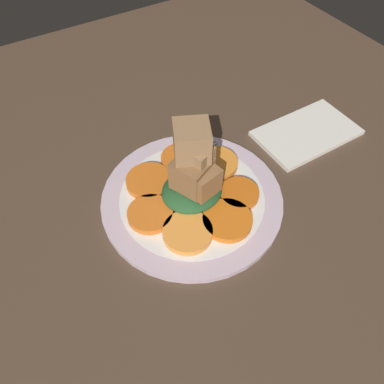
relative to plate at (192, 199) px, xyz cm
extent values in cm
cube|color=#4C3828|center=(0.00, 0.00, -1.52)|extent=(120.00, 120.00, 2.00)
cylinder|color=silver|center=(0.00, 0.00, -0.02)|extent=(27.26, 27.26, 1.00)
cylinder|color=white|center=(0.00, 0.00, 0.03)|extent=(21.81, 21.81, 1.00)
cylinder|color=orange|center=(-6.08, 3.58, 1.10)|extent=(5.89, 5.89, 1.03)
cylinder|color=orange|center=(-6.50, -3.39, 1.10)|extent=(7.02, 7.02, 1.03)
cylinder|color=orange|center=(-2.22, -7.13, 1.10)|extent=(6.36, 6.36, 1.03)
cylinder|color=orange|center=(4.32, -5.62, 1.10)|extent=(7.02, 7.02, 1.03)
cylinder|color=orange|center=(7.01, -0.23, 1.10)|extent=(6.55, 6.55, 1.03)
cylinder|color=#F99439|center=(3.99, 5.41, 1.10)|extent=(6.97, 6.97, 1.03)
cylinder|color=orange|center=(-1.82, 6.62, 1.10)|extent=(7.09, 7.09, 1.03)
ellipsoid|color=#235128|center=(0.00, 0.00, 1.96)|extent=(9.16, 8.24, 2.77)
cube|color=brown|center=(0.09, 0.09, 5.73)|extent=(6.32, 6.32, 4.78)
cube|color=#9E754C|center=(0.14, 0.17, 5.35)|extent=(5.22, 5.22, 4.00)
cube|color=olive|center=(-0.73, 1.44, 5.40)|extent=(4.85, 4.85, 4.11)
cube|color=#9E754C|center=(-1.12, -1.86, 5.22)|extent=(5.08, 5.08, 3.75)
cube|color=#9E754C|center=(-1.07, -0.36, 8.33)|extent=(4.28, 4.28, 3.32)
cube|color=#9E754C|center=(-0.71, -1.20, 10.53)|extent=(6.38, 6.38, 4.79)
cube|color=silver|center=(1.84, -5.38, 0.78)|extent=(11.40, 2.78, 0.40)
cube|color=silver|center=(-4.46, -6.33, 0.78)|extent=(1.71, 2.49, 0.40)
cube|color=silver|center=(-7.21, -7.76, 0.78)|extent=(4.47, 0.97, 0.40)
cube|color=silver|center=(-7.31, -7.10, 0.78)|extent=(4.47, 0.97, 0.40)
cube|color=silver|center=(-7.41, -6.44, 0.78)|extent=(4.47, 0.97, 0.40)
cube|color=silver|center=(-7.51, -5.78, 0.78)|extent=(4.47, 0.97, 0.40)
cube|color=silver|center=(-24.92, -2.08, -0.12)|extent=(17.58, 10.55, 0.80)
camera|label=1|loc=(18.00, 29.55, 44.70)|focal=35.00mm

